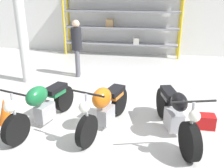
{
  "coord_description": "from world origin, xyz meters",
  "views": [
    {
      "loc": [
        0.84,
        -4.51,
        2.63
      ],
      "look_at": [
        0.0,
        0.4,
        0.7
      ],
      "focal_mm": 40.0,
      "sensor_mm": 36.0,
      "label": 1
    }
  ],
  "objects_px": {
    "motorcycle_green": "(42,105)",
    "toolbox": "(203,121)",
    "person_browsing": "(77,44)",
    "motorcycle_black": "(175,114)",
    "shelving_rack": "(121,19)",
    "motorcycle_orange": "(105,106)",
    "traffic_cone": "(5,111)"
  },
  "relations": [
    {
      "from": "motorcycle_green",
      "to": "traffic_cone",
      "type": "distance_m",
      "value": 0.81
    },
    {
      "from": "motorcycle_green",
      "to": "motorcycle_black",
      "type": "bearing_deg",
      "value": 107.34
    },
    {
      "from": "motorcycle_black",
      "to": "traffic_cone",
      "type": "height_order",
      "value": "motorcycle_black"
    },
    {
      "from": "person_browsing",
      "to": "traffic_cone",
      "type": "distance_m",
      "value": 3.27
    },
    {
      "from": "motorcycle_black",
      "to": "toolbox",
      "type": "relative_size",
      "value": 4.66
    },
    {
      "from": "motorcycle_green",
      "to": "motorcycle_orange",
      "type": "distance_m",
      "value": 1.26
    },
    {
      "from": "traffic_cone",
      "to": "toolbox",
      "type": "bearing_deg",
      "value": 7.23
    },
    {
      "from": "motorcycle_orange",
      "to": "shelving_rack",
      "type": "bearing_deg",
      "value": -158.61
    },
    {
      "from": "shelving_rack",
      "to": "motorcycle_black",
      "type": "height_order",
      "value": "shelving_rack"
    },
    {
      "from": "shelving_rack",
      "to": "toolbox",
      "type": "relative_size",
      "value": 10.67
    },
    {
      "from": "motorcycle_orange",
      "to": "motorcycle_black",
      "type": "height_order",
      "value": "motorcycle_black"
    },
    {
      "from": "person_browsing",
      "to": "traffic_cone",
      "type": "bearing_deg",
      "value": 67.43
    },
    {
      "from": "motorcycle_black",
      "to": "person_browsing",
      "type": "distance_m",
      "value": 4.13
    },
    {
      "from": "person_browsing",
      "to": "motorcycle_green",
      "type": "bearing_deg",
      "value": 81.83
    },
    {
      "from": "shelving_rack",
      "to": "traffic_cone",
      "type": "xyz_separation_m",
      "value": [
        -1.57,
        -5.99,
        -1.17
      ]
    },
    {
      "from": "motorcycle_black",
      "to": "traffic_cone",
      "type": "relative_size",
      "value": 3.73
    },
    {
      "from": "motorcycle_green",
      "to": "toolbox",
      "type": "bearing_deg",
      "value": 113.32
    },
    {
      "from": "motorcycle_green",
      "to": "person_browsing",
      "type": "distance_m",
      "value": 3.14
    },
    {
      "from": "shelving_rack",
      "to": "person_browsing",
      "type": "relative_size",
      "value": 2.69
    },
    {
      "from": "toolbox",
      "to": "traffic_cone",
      "type": "height_order",
      "value": "traffic_cone"
    },
    {
      "from": "motorcycle_black",
      "to": "toolbox",
      "type": "bearing_deg",
      "value": 105.62
    },
    {
      "from": "shelving_rack",
      "to": "person_browsing",
      "type": "distance_m",
      "value": 3.06
    },
    {
      "from": "motorcycle_green",
      "to": "toolbox",
      "type": "xyz_separation_m",
      "value": [
        3.19,
        0.46,
        -0.32
      ]
    },
    {
      "from": "motorcycle_orange",
      "to": "toolbox",
      "type": "relative_size",
      "value": 4.31
    },
    {
      "from": "toolbox",
      "to": "traffic_cone",
      "type": "bearing_deg",
      "value": -172.77
    },
    {
      "from": "traffic_cone",
      "to": "motorcycle_orange",
      "type": "bearing_deg",
      "value": 4.21
    },
    {
      "from": "shelving_rack",
      "to": "motorcycle_green",
      "type": "height_order",
      "value": "shelving_rack"
    },
    {
      "from": "shelving_rack",
      "to": "motorcycle_orange",
      "type": "bearing_deg",
      "value": -85.32
    },
    {
      "from": "shelving_rack",
      "to": "motorcycle_orange",
      "type": "relative_size",
      "value": 2.48
    },
    {
      "from": "shelving_rack",
      "to": "person_browsing",
      "type": "bearing_deg",
      "value": -108.85
    },
    {
      "from": "person_browsing",
      "to": "shelving_rack",
      "type": "bearing_deg",
      "value": -120.72
    },
    {
      "from": "motorcycle_black",
      "to": "shelving_rack",
      "type": "bearing_deg",
      "value": -178.14
    }
  ]
}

